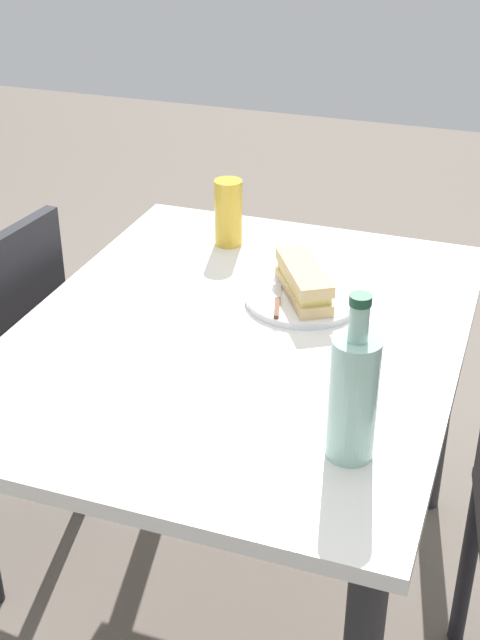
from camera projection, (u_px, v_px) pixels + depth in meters
The scene contains 7 objects.
ground_plane at pixel (240, 598), 2.09m from camera, with size 8.00×8.00×0.00m, color #6B6056.
dining_table at pixel (240, 377), 1.78m from camera, with size 1.11×0.86×0.75m.
plate_near at pixel (303, 299), 1.82m from camera, with size 0.24×0.24×0.01m, color white.
baguette_sandwich_near at pixel (304, 281), 1.80m from camera, with size 0.22×0.17×0.07m.
knife_near at pixel (278, 299), 1.79m from camera, with size 0.18×0.06×0.01m.
water_bottle at pixel (353, 395), 1.32m from camera, with size 0.08×0.08×0.28m.
beer_glass at pixel (228, 213), 2.04m from camera, with size 0.07×0.07×0.16m, color gold.
Camera 1 is at (-1.41, -0.50, 1.61)m, focal length 48.76 mm.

